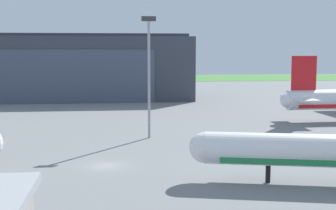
{
  "coord_description": "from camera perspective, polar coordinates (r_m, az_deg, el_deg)",
  "views": [
    {
      "loc": [
        1.26,
        -58.94,
        14.75
      ],
      "look_at": [
        9.85,
        15.67,
        5.92
      ],
      "focal_mm": 49.71,
      "sensor_mm": 36.0,
      "label": 1
    }
  ],
  "objects": [
    {
      "name": "ground_plane",
      "position": [
        60.77,
        -7.62,
        -7.4
      ],
      "size": [
        440.0,
        440.0,
        0.0
      ],
      "primitive_type": "plane",
      "color": "slate"
    },
    {
      "name": "maintenance_hangar",
      "position": [
        149.44,
        -16.69,
        4.42
      ],
      "size": [
        98.52,
        31.89,
        19.97
      ],
      "color": "#383D47",
      "rests_on": "ground_plane"
    },
    {
      "name": "grass_field_strip",
      "position": [
        246.52,
        -6.86,
        3.24
      ],
      "size": [
        440.0,
        56.0,
        0.08
      ],
      "primitive_type": "cube",
      "color": "#468439",
      "rests_on": "ground_plane"
    },
    {
      "name": "apron_light_mast",
      "position": [
        77.83,
        -2.35,
        4.55
      ],
      "size": [
        2.4,
        0.5,
        20.35
      ],
      "color": "#99999E",
      "rests_on": "ground_plane"
    }
  ]
}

